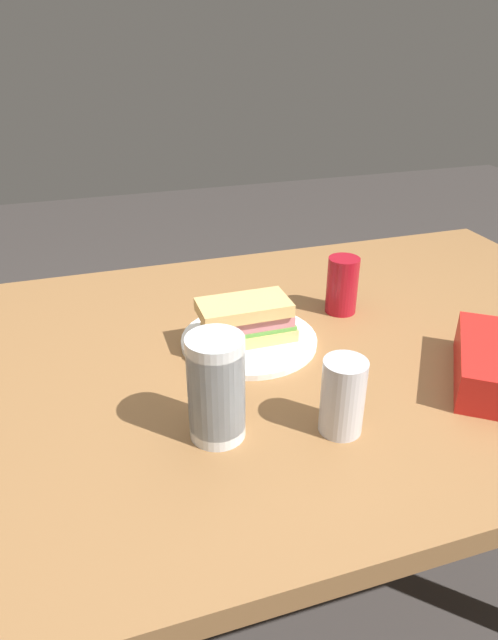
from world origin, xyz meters
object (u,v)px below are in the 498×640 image
(dining_table, at_px, (227,395))
(paper_plate, at_px, (249,340))
(sandwich, at_px, (247,319))
(soda_can_red, at_px, (342,285))
(plastic_cup_stack, at_px, (216,388))
(soda_can_silver, at_px, (343,396))

(dining_table, distance_m, paper_plate, 0.11)
(sandwich, height_order, soda_can_red, soda_can_red)
(paper_plate, distance_m, soda_can_red, 0.24)
(sandwich, bearing_deg, paper_plate, -153.15)
(paper_plate, bearing_deg, soda_can_red, -163.46)
(soda_can_red, relative_size, plastic_cup_stack, 0.73)
(dining_table, height_order, sandwich, sandwich)
(paper_plate, bearing_deg, plastic_cup_stack, 62.29)
(sandwich, bearing_deg, plastic_cup_stack, 62.80)
(dining_table, xyz_separation_m, soda_can_red, (-0.28, -0.11, 0.15))
(paper_plate, bearing_deg, soda_can_silver, 100.45)
(plastic_cup_stack, bearing_deg, paper_plate, -117.71)
(soda_can_red, distance_m, plastic_cup_stack, 0.47)
(sandwich, bearing_deg, dining_table, 34.57)
(dining_table, xyz_separation_m, plastic_cup_stack, (0.07, 0.20, 0.17))
(dining_table, height_order, paper_plate, paper_plate)
(sandwich, xyz_separation_m, soda_can_red, (-0.23, -0.07, 0.01))
(soda_can_red, relative_size, soda_can_silver, 1.00)
(paper_plate, relative_size, plastic_cup_stack, 1.57)
(dining_table, relative_size, soda_can_silver, 14.61)
(sandwich, distance_m, soda_can_red, 0.24)
(paper_plate, bearing_deg, sandwich, 26.85)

